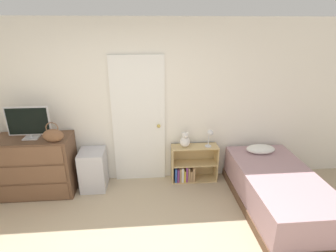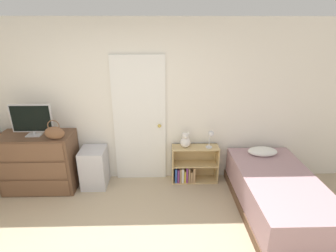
% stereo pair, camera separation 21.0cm
% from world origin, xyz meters
% --- Properties ---
extents(wall_back, '(10.00, 0.06, 2.55)m').
position_xyz_m(wall_back, '(0.00, 2.14, 1.27)').
color(wall_back, white).
rests_on(wall_back, ground_plane).
extents(door_closed, '(0.82, 0.09, 2.04)m').
position_xyz_m(door_closed, '(0.17, 2.09, 1.02)').
color(door_closed, white).
rests_on(door_closed, ground_plane).
extents(dresser, '(1.08, 0.54, 0.91)m').
position_xyz_m(dresser, '(-1.38, 1.82, 0.46)').
color(dresser, brown).
rests_on(dresser, ground_plane).
extents(tv, '(0.59, 0.16, 0.47)m').
position_xyz_m(tv, '(-1.36, 1.80, 1.16)').
color(tv, '#B7B7BC').
rests_on(tv, dresser).
extents(handbag, '(0.28, 0.11, 0.29)m').
position_xyz_m(handbag, '(-1.00, 1.64, 1.01)').
color(handbag, brown).
rests_on(handbag, dresser).
extents(storage_bin, '(0.38, 0.43, 0.63)m').
position_xyz_m(storage_bin, '(-0.56, 1.87, 0.32)').
color(storage_bin, silver).
rests_on(storage_bin, ground_plane).
extents(bookshelf, '(0.75, 0.25, 0.62)m').
position_xyz_m(bookshelf, '(0.99, 1.97, 0.24)').
color(bookshelf, tan).
rests_on(bookshelf, ground_plane).
extents(teddy_bear, '(0.16, 0.16, 0.25)m').
position_xyz_m(teddy_bear, '(0.89, 1.96, 0.72)').
color(teddy_bear, silver).
rests_on(teddy_bear, bookshelf).
extents(desk_lamp, '(0.12, 0.11, 0.29)m').
position_xyz_m(desk_lamp, '(1.28, 1.92, 0.82)').
color(desk_lamp, silver).
rests_on(desk_lamp, bookshelf).
extents(bed, '(1.01, 1.88, 0.65)m').
position_xyz_m(bed, '(2.09, 1.16, 0.27)').
color(bed, brown).
rests_on(bed, ground_plane).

